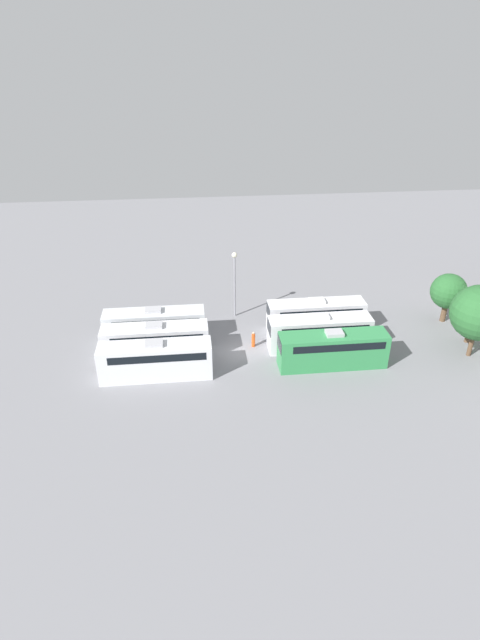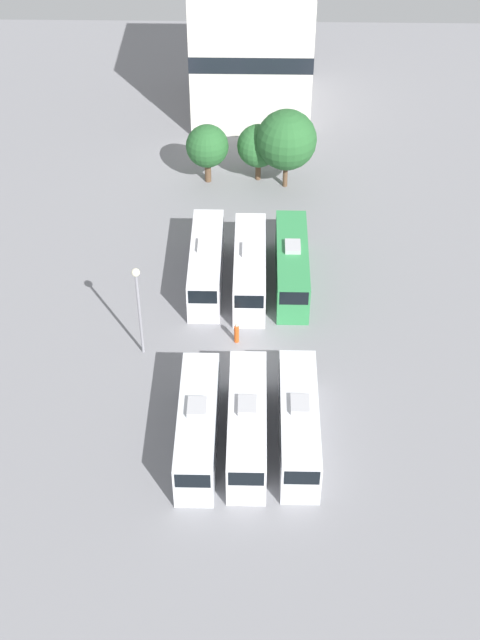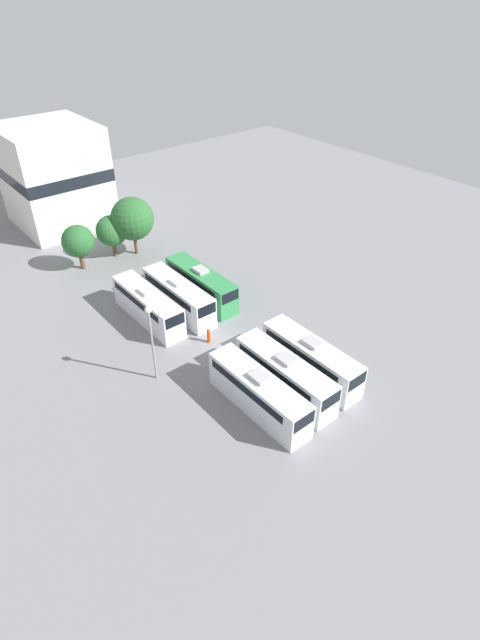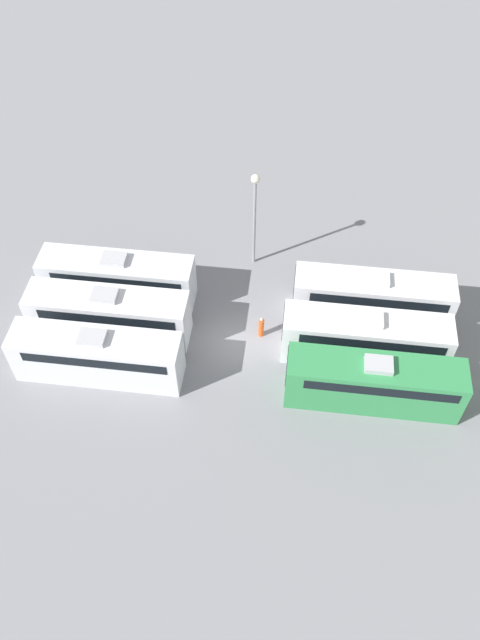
% 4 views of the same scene
% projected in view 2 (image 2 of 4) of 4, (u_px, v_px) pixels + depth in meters
% --- Properties ---
extents(ground_plane, '(118.30, 118.30, 0.00)m').
position_uv_depth(ground_plane, '(248.00, 356.00, 64.71)').
color(ground_plane, gray).
extents(bus_0, '(2.48, 10.30, 3.74)m').
position_uv_depth(bus_0, '(198.00, 425.00, 57.26)').
color(bus_0, silver).
rests_on(bus_0, ground_plane).
extents(bus_1, '(2.48, 10.30, 3.74)m').
position_uv_depth(bus_1, '(247.00, 423.00, 57.37)').
color(bus_1, white).
rests_on(bus_1, ground_plane).
extents(bus_2, '(2.48, 10.30, 3.74)m').
position_uv_depth(bus_2, '(299.00, 422.00, 57.43)').
color(bus_2, silver).
rests_on(bus_2, ground_plane).
extents(bus_3, '(2.48, 10.30, 3.74)m').
position_uv_depth(bus_3, '(206.00, 263.00, 69.97)').
color(bus_3, silver).
rests_on(bus_3, ground_plane).
extents(bus_4, '(2.48, 10.30, 3.74)m').
position_uv_depth(bus_4, '(250.00, 267.00, 69.57)').
color(bus_4, white).
rests_on(bus_4, ground_plane).
extents(bus_5, '(2.48, 10.30, 3.74)m').
position_uv_depth(bus_5, '(292.00, 264.00, 69.87)').
color(bus_5, '#338C4C').
rests_on(bus_5, ground_plane).
extents(worker_person, '(0.36, 0.36, 1.69)m').
position_uv_depth(worker_person, '(237.00, 334.00, 65.37)').
color(worker_person, '#CC4C19').
rests_on(worker_person, ground_plane).
extents(light_pole, '(0.60, 0.60, 7.67)m').
position_uv_depth(light_pole, '(138.00, 297.00, 61.62)').
color(light_pole, gray).
rests_on(light_pole, ground_plane).
extents(tree_0, '(3.86, 3.86, 5.59)m').
position_uv_depth(tree_0, '(207.00, 146.00, 79.81)').
color(tree_0, brown).
rests_on(tree_0, ground_plane).
extents(tree_1, '(3.88, 3.88, 5.42)m').
position_uv_depth(tree_1, '(258.00, 146.00, 80.17)').
color(tree_1, brown).
rests_on(tree_1, ground_plane).
extents(tree_2, '(5.36, 5.36, 7.45)m').
position_uv_depth(tree_2, '(287.00, 140.00, 78.43)').
color(tree_2, brown).
rests_on(tree_2, ground_plane).
extents(depot_building, '(11.78, 12.77, 13.56)m').
position_uv_depth(depot_building, '(252.00, 43.00, 88.45)').
color(depot_building, silver).
rests_on(depot_building, ground_plane).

